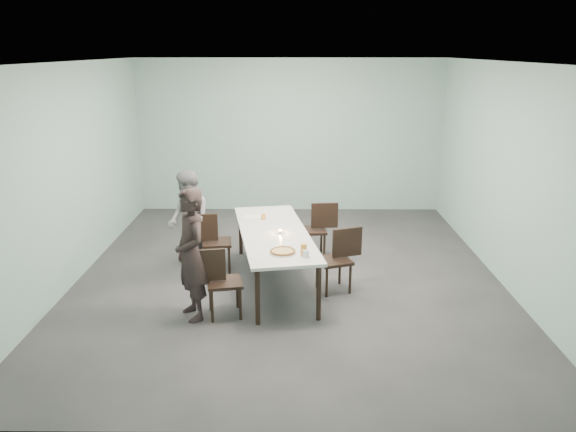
{
  "coord_description": "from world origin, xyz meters",
  "views": [
    {
      "loc": [
        0.06,
        -7.58,
        3.17
      ],
      "look_at": [
        0.0,
        -0.34,
        1.0
      ],
      "focal_mm": 35.0,
      "sensor_mm": 36.0,
      "label": 1
    }
  ],
  "objects_px": {
    "chair_far_left": "(211,238)",
    "tealight": "(280,232)",
    "chair_near_left": "(218,278)",
    "chair_far_right": "(317,226)",
    "pizza": "(283,252)",
    "chair_near_right": "(339,255)",
    "water_tumbler": "(306,254)",
    "amber_tumbler": "(263,217)",
    "table": "(274,236)",
    "diner_far": "(189,220)",
    "diner_near": "(191,255)",
    "beer_glass": "(304,250)",
    "side_plate": "(288,244)"
  },
  "relations": [
    {
      "from": "chair_near_left",
      "to": "chair_far_left",
      "type": "relative_size",
      "value": 1.0
    },
    {
      "from": "chair_near_left",
      "to": "tealight",
      "type": "height_order",
      "value": "chair_near_left"
    },
    {
      "from": "chair_far_left",
      "to": "diner_near",
      "type": "height_order",
      "value": "diner_near"
    },
    {
      "from": "diner_near",
      "to": "amber_tumbler",
      "type": "relative_size",
      "value": 20.25
    },
    {
      "from": "water_tumbler",
      "to": "side_plate",
      "type": "bearing_deg",
      "value": 116.11
    },
    {
      "from": "chair_near_left",
      "to": "diner_near",
      "type": "distance_m",
      "value": 0.43
    },
    {
      "from": "chair_near_right",
      "to": "diner_far",
      "type": "xyz_separation_m",
      "value": [
        -2.16,
        0.79,
        0.24
      ]
    },
    {
      "from": "chair_far_left",
      "to": "chair_far_right",
      "type": "height_order",
      "value": "same"
    },
    {
      "from": "diner_near",
      "to": "side_plate",
      "type": "distance_m",
      "value": 1.27
    },
    {
      "from": "chair_near_right",
      "to": "amber_tumbler",
      "type": "bearing_deg",
      "value": -57.48
    },
    {
      "from": "diner_near",
      "to": "diner_far",
      "type": "xyz_separation_m",
      "value": [
        -0.32,
        1.61,
        -0.07
      ]
    },
    {
      "from": "chair_far_left",
      "to": "tealight",
      "type": "relative_size",
      "value": 15.54
    },
    {
      "from": "pizza",
      "to": "chair_near_right",
      "type": "bearing_deg",
      "value": 38.34
    },
    {
      "from": "chair_near_left",
      "to": "chair_far_right",
      "type": "relative_size",
      "value": 1.0
    },
    {
      "from": "diner_near",
      "to": "tealight",
      "type": "bearing_deg",
      "value": 104.22
    },
    {
      "from": "chair_near_left",
      "to": "diner_far",
      "type": "distance_m",
      "value": 1.71
    },
    {
      "from": "chair_far_left",
      "to": "amber_tumbler",
      "type": "xyz_separation_m",
      "value": [
        0.76,
        0.14,
        0.29
      ]
    },
    {
      "from": "table",
      "to": "chair_near_left",
      "type": "distance_m",
      "value": 1.23
    },
    {
      "from": "chair_far_right",
      "to": "beer_glass",
      "type": "xyz_separation_m",
      "value": [
        -0.25,
        -1.98,
        0.32
      ]
    },
    {
      "from": "chair_far_left",
      "to": "pizza",
      "type": "distance_m",
      "value": 1.69
    },
    {
      "from": "chair_far_right",
      "to": "chair_near_right",
      "type": "bearing_deg",
      "value": 95.34
    },
    {
      "from": "chair_near_left",
      "to": "table",
      "type": "bearing_deg",
      "value": 46.06
    },
    {
      "from": "chair_near_left",
      "to": "chair_far_right",
      "type": "height_order",
      "value": "same"
    },
    {
      "from": "chair_near_right",
      "to": "beer_glass",
      "type": "xyz_separation_m",
      "value": [
        -0.5,
        -0.69,
        0.32
      ]
    },
    {
      "from": "chair_far_left",
      "to": "diner_far",
      "type": "xyz_separation_m",
      "value": [
        -0.34,
        0.1,
        0.24
      ]
    },
    {
      "from": "amber_tumbler",
      "to": "chair_near_left",
      "type": "bearing_deg",
      "value": -106.45
    },
    {
      "from": "chair_near_right",
      "to": "water_tumbler",
      "type": "height_order",
      "value": "chair_near_right"
    },
    {
      "from": "beer_glass",
      "to": "chair_far_right",
      "type": "bearing_deg",
      "value": 82.69
    },
    {
      "from": "chair_far_right",
      "to": "water_tumbler",
      "type": "height_order",
      "value": "chair_far_right"
    },
    {
      "from": "pizza",
      "to": "side_plate",
      "type": "relative_size",
      "value": 1.89
    },
    {
      "from": "diner_far",
      "to": "amber_tumbler",
      "type": "distance_m",
      "value": 1.1
    },
    {
      "from": "table",
      "to": "chair_far_left",
      "type": "height_order",
      "value": "chair_far_left"
    },
    {
      "from": "tealight",
      "to": "chair_near_left",
      "type": "bearing_deg",
      "value": -127.75
    },
    {
      "from": "diner_near",
      "to": "amber_tumbler",
      "type": "distance_m",
      "value": 1.82
    },
    {
      "from": "chair_far_left",
      "to": "side_plate",
      "type": "bearing_deg",
      "value": -47.12
    },
    {
      "from": "chair_far_left",
      "to": "beer_glass",
      "type": "relative_size",
      "value": 5.8
    },
    {
      "from": "chair_far_right",
      "to": "water_tumbler",
      "type": "relative_size",
      "value": 9.67
    },
    {
      "from": "diner_far",
      "to": "table",
      "type": "bearing_deg",
      "value": 37.76
    },
    {
      "from": "beer_glass",
      "to": "amber_tumbler",
      "type": "bearing_deg",
      "value": 110.48
    },
    {
      "from": "table",
      "to": "diner_far",
      "type": "bearing_deg",
      "value": 156.71
    },
    {
      "from": "pizza",
      "to": "side_plate",
      "type": "bearing_deg",
      "value": 80.05
    },
    {
      "from": "chair_far_right",
      "to": "amber_tumbler",
      "type": "relative_size",
      "value": 10.88
    },
    {
      "from": "chair_far_left",
      "to": "beer_glass",
      "type": "xyz_separation_m",
      "value": [
        1.33,
        -1.38,
        0.32
      ]
    },
    {
      "from": "chair_far_left",
      "to": "tealight",
      "type": "bearing_deg",
      "value": -33.58
    },
    {
      "from": "chair_far_right",
      "to": "beer_glass",
      "type": "bearing_deg",
      "value": 77.41
    },
    {
      "from": "chair_far_left",
      "to": "tealight",
      "type": "height_order",
      "value": "chair_far_left"
    },
    {
      "from": "diner_far",
      "to": "beer_glass",
      "type": "bearing_deg",
      "value": 19.4
    },
    {
      "from": "chair_near_right",
      "to": "diner_near",
      "type": "height_order",
      "value": "diner_near"
    },
    {
      "from": "diner_near",
      "to": "chair_far_left",
      "type": "bearing_deg",
      "value": 149.99
    },
    {
      "from": "water_tumbler",
      "to": "diner_near",
      "type": "bearing_deg",
      "value": -176.4
    }
  ]
}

